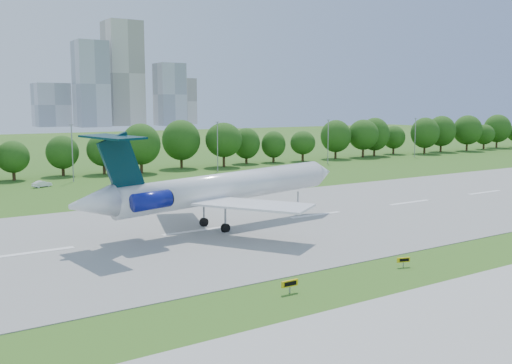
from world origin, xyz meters
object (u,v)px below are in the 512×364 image
Objects in this scene: service_vehicle_b at (120,178)px; airliner at (215,188)px; taxi_sign_left at (290,284)px; service_vehicle_a at (42,184)px.

airliner is at bearing -170.67° from service_vehicle_b.
airliner reaches higher than taxi_sign_left.
airliner reaches higher than service_vehicle_b.
service_vehicle_b is at bearing -110.99° from service_vehicle_a.
service_vehicle_b is (5.85, 52.94, -4.98)m from airliner.
taxi_sign_left is 0.44× the size of service_vehicle_a.
airliner is at bearing 169.52° from service_vehicle_a.
taxi_sign_left is at bearing -173.54° from service_vehicle_b.
service_vehicle_a is at bearing 106.13° from service_vehicle_b.
airliner reaches higher than service_vehicle_a.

